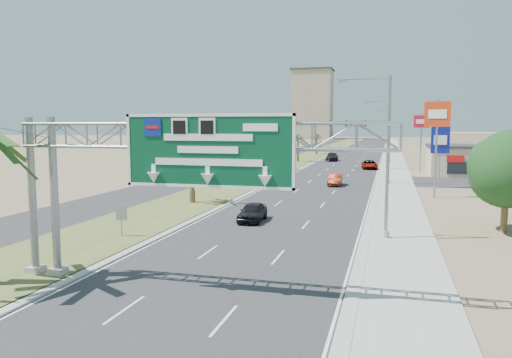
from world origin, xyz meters
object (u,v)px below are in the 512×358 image
object	(u,v)px
car_right_lane	(369,165)
pole_sign_red_far	(421,126)
car_left_lane	(252,212)
pole_sign_blue	(440,142)
sign_gantry	(177,149)
store_building	(497,162)
car_mid_lane	(335,180)
pole_sign_red_near	(437,120)
car_far	(332,157)
signal_mast	(374,139)

from	to	relation	value
car_right_lane	pole_sign_red_far	bearing A→B (deg)	-39.51
car_left_lane	pole_sign_blue	size ratio (longest dim) A/B	0.57
car_left_lane	car_right_lane	distance (m)	47.57
sign_gantry	store_building	bearing A→B (deg)	67.64
car_mid_lane	car_left_lane	bearing A→B (deg)	-99.06
sign_gantry	car_right_lane	distance (m)	62.96
car_right_lane	pole_sign_red_far	size ratio (longest dim) A/B	0.58
car_left_lane	store_building	bearing A→B (deg)	57.94
car_left_lane	pole_sign_red_far	world-z (taller)	pole_sign_red_far
car_mid_lane	pole_sign_red_near	bearing A→B (deg)	-35.90
sign_gantry	car_left_lane	xyz separation A→B (m)	(-0.94, 15.35, -5.37)
car_right_lane	car_far	world-z (taller)	car_far
sign_gantry	pole_sign_blue	distance (m)	42.23
car_left_lane	pole_sign_blue	distance (m)	29.03
car_far	pole_sign_blue	world-z (taller)	pole_sign_blue
pole_sign_blue	signal_mast	bearing A→B (deg)	109.39
pole_sign_red_far	pole_sign_red_near	bearing A→B (deg)	-90.08
signal_mast	car_far	distance (m)	19.62
pole_sign_red_near	pole_sign_red_far	bearing A→B (deg)	89.92
store_building	car_far	size ratio (longest dim) A/B	3.25
store_building	car_left_lane	bearing A→B (deg)	-120.52
sign_gantry	pole_sign_red_near	xyz separation A→B (m)	(12.97, 31.59, 1.45)
sign_gantry	pole_sign_red_far	xyz separation A→B (m)	(13.00, 57.50, 0.79)
car_left_lane	car_mid_lane	bearing A→B (deg)	80.02
sign_gantry	pole_sign_red_near	world-z (taller)	pole_sign_red_near
pole_sign_red_far	pole_sign_blue	bearing A→B (deg)	-86.58
store_building	car_left_lane	xyz separation A→B (m)	(-24.00, -40.72, -1.31)
sign_gantry	store_building	size ratio (longest dim) A/B	0.93
car_right_lane	pole_sign_red_near	distance (m)	32.50
pole_sign_red_near	pole_sign_blue	size ratio (longest dim) A/B	1.34
signal_mast	car_mid_lane	distance (m)	23.76
car_mid_lane	car_far	distance (m)	40.57
pole_sign_blue	pole_sign_red_far	world-z (taller)	pole_sign_red_far
store_building	car_mid_lane	xyz separation A→B (m)	(-20.50, -17.13, -1.32)
signal_mast	pole_sign_blue	size ratio (longest dim) A/B	1.45
signal_mast	pole_sign_red_near	size ratio (longest dim) A/B	1.08
car_left_lane	car_right_lane	xyz separation A→B (m)	(6.48, 47.13, 0.01)
car_left_lane	pole_sign_red_near	distance (m)	22.43
car_right_lane	car_far	distance (m)	18.50
car_mid_lane	pole_sign_red_far	distance (m)	22.17
store_building	pole_sign_blue	xyz separation A→B (m)	(-9.00, -16.26, 3.15)
store_building	car_mid_lane	size ratio (longest dim) A/B	4.37
sign_gantry	car_mid_lane	bearing A→B (deg)	86.24
car_right_lane	car_far	bearing A→B (deg)	109.48
signal_mast	pole_sign_red_far	xyz separation A→B (m)	(6.77, -4.55, 2.00)
store_building	pole_sign_blue	size ratio (longest dim) A/B	2.54
car_far	pole_sign_red_far	distance (m)	27.28
sign_gantry	car_mid_lane	size ratio (longest dim) A/B	4.07
store_building	car_mid_lane	bearing A→B (deg)	-140.12
car_right_lane	pole_sign_red_far	world-z (taller)	pole_sign_red_far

